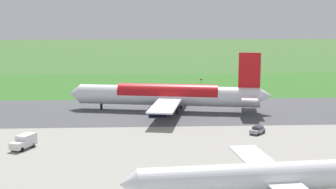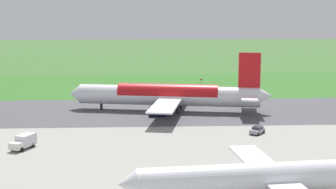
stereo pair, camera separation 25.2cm
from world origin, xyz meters
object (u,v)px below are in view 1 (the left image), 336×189
object	(u,v)px
airliner_main	(169,95)
service_car_followme	(258,130)
traffic_cone_orange	(189,86)
service_truck_baggage	(24,142)
no_stopping_sign	(201,82)
airliner_parked_mid	(275,176)

from	to	relation	value
airliner_main	service_car_followme	bearing A→B (deg)	123.90
airliner_main	traffic_cone_orange	size ratio (longest dim) A/B	97.94
service_truck_baggage	service_car_followme	world-z (taller)	service_truck_baggage
airliner_main	service_car_followme	distance (m)	31.55
service_truck_baggage	traffic_cone_orange	bearing A→B (deg)	-116.43
service_truck_baggage	service_car_followme	distance (m)	48.12
no_stopping_sign	traffic_cone_orange	distance (m)	4.85
service_car_followme	airliner_parked_mid	bearing A→B (deg)	79.93
no_stopping_sign	traffic_cone_orange	bearing A→B (deg)	17.95
airliner_main	traffic_cone_orange	distance (m)	44.82
airliner_parked_mid	no_stopping_sign	distance (m)	108.53
service_truck_baggage	traffic_cone_orange	size ratio (longest dim) A/B	11.30
airliner_parked_mid	no_stopping_sign	xyz separation A→B (m)	(-3.07, -108.47, -1.68)
airliner_parked_mid	no_stopping_sign	bearing A→B (deg)	-91.62
airliner_main	service_truck_baggage	world-z (taller)	airliner_main
service_truck_baggage	no_stopping_sign	size ratio (longest dim) A/B	2.19
airliner_parked_mid	no_stopping_sign	size ratio (longest dim) A/B	14.80
airliner_main	service_truck_baggage	xyz separation A→B (m)	(29.73, 35.29, -2.95)
service_truck_baggage	traffic_cone_orange	world-z (taller)	service_truck_baggage
service_truck_baggage	service_car_followme	bearing A→B (deg)	-168.90
airliner_main	no_stopping_sign	xyz separation A→B (m)	(-13.91, -45.04, -2.67)
no_stopping_sign	traffic_cone_orange	world-z (taller)	no_stopping_sign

